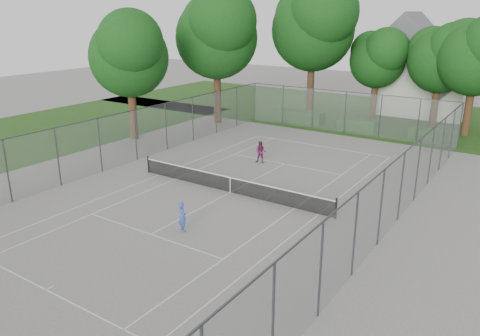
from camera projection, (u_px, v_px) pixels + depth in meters
The scene contains 18 objects.
ground at pixel (230, 193), 26.63m from camera, with size 120.00×120.00×0.00m, color slate.
grass_far at pixel (378, 115), 47.13m from camera, with size 60.00×20.00×0.00m, color #1D3F12.
grass_left at pixel (10, 138), 38.24m from camera, with size 16.00×40.00×0.00m, color #1D3F12.
court_markings at pixel (230, 192), 26.62m from camera, with size 11.03×23.83×0.01m.
tennis_net at pixel (230, 184), 26.47m from camera, with size 12.87×0.10×1.10m.
perimeter_fence at pixel (230, 162), 26.06m from camera, with size 18.08×34.08×3.52m.
tree_far_left at pixel (314, 22), 43.90m from camera, with size 9.01×8.23×12.95m.
tree_far_midleft at pixel (378, 56), 43.96m from camera, with size 5.96×5.44×8.56m.
tree_far_midright at pixel (442, 56), 40.01m from camera, with size 6.34×5.79×9.11m.
tree_far_right at pixel (478, 53), 36.93m from camera, with size 6.85×6.25×9.84m.
tree_side_back at pixel (217, 31), 41.08m from camera, with size 8.36×7.63×12.01m.
tree_side_front at pixel (129, 51), 35.92m from camera, with size 7.05×6.43×10.13m.
hedge_left at pixel (299, 116), 43.56m from camera, with size 4.59×1.38×1.15m, color #1B4215.
hedge_mid at pixel (357, 125), 40.35m from camera, with size 3.29×0.94×1.03m, color #1B4215.
hedge_right at pixel (428, 134), 37.72m from camera, with size 2.90×1.06×0.87m, color #1B4215.
house at pixel (427, 74), 46.12m from camera, with size 7.94×6.16×9.89m.
girl_player at pixel (182, 217), 21.73m from camera, with size 0.53×0.35×1.45m, color #2E54B0.
woman_player at pixel (261, 152), 31.71m from camera, with size 0.74×0.57×1.51m, color #63214A.
Camera 1 is at (14.28, -20.33, 9.71)m, focal length 35.00 mm.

